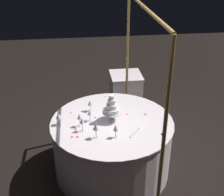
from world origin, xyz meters
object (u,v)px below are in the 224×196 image
Objects in this scene: decorative_arch at (142,73)px; wine_glass_0 at (59,116)px; tiered_cake at (112,108)px; wine_glass_4 at (96,127)px; main_table at (112,146)px; side_table at (126,95)px; wine_glass_3 at (90,103)px; cake_knife at (137,130)px; wine_glass_1 at (80,117)px; wine_glass_6 at (90,113)px; wine_glass_5 at (82,121)px.

decorative_arch is 1.08m from wine_glass_0.
wine_glass_4 is at bearing -32.39° from tiered_cake.
main_table is 8.05× the size of wine_glass_4.
side_table is 5.17× the size of wine_glass_3.
cake_knife is (0.26, 0.26, -0.16)m from tiered_cake.
wine_glass_1 is at bearing -146.53° from wine_glass_4.
wine_glass_1 is at bearing -105.44° from cake_knife.
side_table is 1.72m from wine_glass_0.
wine_glass_6 is (-0.04, 0.36, -0.01)m from wine_glass_0.
side_table is 3.16× the size of cake_knife.
wine_glass_4 is at bearing 43.44° from wine_glass_5.
wine_glass_3 is at bearing -135.86° from tiered_cake.
decorative_arch is at bearing 102.74° from wine_glass_5.
wine_glass_3 reaches higher than cake_knife.
decorative_arch is 1.03m from main_table.
tiered_cake is 0.62m from wine_glass_0.
main_table is 1.37m from side_table.
tiered_cake is (1.28, -0.39, 0.52)m from side_table.
wine_glass_5 is at bearing -66.24° from main_table.
wine_glass_3 is at bearing 165.17° from wine_glass_5.
wine_glass_4 is 0.77× the size of cake_knife.
cake_knife is at bearing 44.36° from wine_glass_3.
wine_glass_3 is 0.23m from wine_glass_6.
decorative_arch reaches higher than wine_glass_1.
wine_glass_4 is at bearing -34.78° from main_table.
wine_glass_1 is 0.36m from wine_glass_3.
tiered_cake reaches higher than wine_glass_4.
wine_glass_1 is at bearing -22.94° from wine_glass_3.
decorative_arch is 12.09× the size of wine_glass_5.
wine_glass_4 is at bearing 7.02° from wine_glass_6.
wine_glass_4 is at bearing 2.56° from wine_glass_3.
wine_glass_1 is at bearing 75.57° from wine_glass_0.
cake_knife is (0.24, 0.88, -0.10)m from wine_glass_0.
main_table is at bearing -90.00° from decorative_arch.
wine_glass_3 is (-0.28, -0.24, 0.47)m from main_table.
wine_glass_5 is (0.10, 0.03, 0.00)m from wine_glass_1.
wine_glass_0 is 0.47m from wine_glass_3.
decorative_arch is at bearing 63.94° from wine_glass_3.
tiered_cake is at bearing 92.21° from wine_glass_0.
tiered_cake is at bearing -135.44° from cake_knife.
wine_glass_6 is 0.58× the size of cake_knife.
tiered_cake reaches higher than wine_glass_5.
wine_glass_1 reaches higher than main_table.
wine_glass_0 is 0.92m from cake_knife.
tiered_cake reaches higher than cake_knife.
wine_glass_5 is 0.63m from cake_knife.
wine_glass_0 is 0.85× the size of wine_glass_5.
wine_glass_6 is at bearing -118.38° from cake_knife.
wine_glass_4 is (1.62, -0.60, 0.49)m from side_table.
cake_knife is at bearing -4.80° from side_table.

